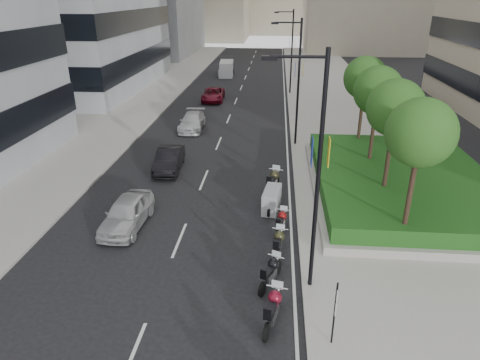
# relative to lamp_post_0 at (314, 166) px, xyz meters

# --- Properties ---
(ground) EXTENTS (160.00, 160.00, 0.00)m
(ground) POSITION_rel_lamp_post_0_xyz_m (-4.14, -1.00, -5.07)
(ground) COLOR black
(ground) RESTS_ON ground
(sidewalk_right) EXTENTS (10.00, 100.00, 0.15)m
(sidewalk_right) POSITION_rel_lamp_post_0_xyz_m (4.86, 29.00, -4.99)
(sidewalk_right) COLOR #9E9B93
(sidewalk_right) RESTS_ON ground
(sidewalk_left) EXTENTS (8.00, 100.00, 0.15)m
(sidewalk_left) POSITION_rel_lamp_post_0_xyz_m (-16.14, 29.00, -4.99)
(sidewalk_left) COLOR #9E9B93
(sidewalk_left) RESTS_ON ground
(lane_edge) EXTENTS (0.12, 100.00, 0.01)m
(lane_edge) POSITION_rel_lamp_post_0_xyz_m (-0.44, 29.00, -5.06)
(lane_edge) COLOR silver
(lane_edge) RESTS_ON ground
(lane_centre) EXTENTS (0.12, 100.00, 0.01)m
(lane_centre) POSITION_rel_lamp_post_0_xyz_m (-5.64, 29.00, -5.06)
(lane_centre) COLOR silver
(lane_centre) RESTS_ON ground
(planter) EXTENTS (10.00, 14.00, 0.40)m
(planter) POSITION_rel_lamp_post_0_xyz_m (5.86, 9.00, -4.72)
(planter) COLOR #9D9A92
(planter) RESTS_ON sidewalk_right
(hedge) EXTENTS (9.40, 13.40, 0.80)m
(hedge) POSITION_rel_lamp_post_0_xyz_m (5.86, 9.00, -4.12)
(hedge) COLOR #184A15
(hedge) RESTS_ON planter
(tree_0) EXTENTS (2.80, 2.80, 6.30)m
(tree_0) POSITION_rel_lamp_post_0_xyz_m (4.36, 3.00, 0.36)
(tree_0) COLOR #332319
(tree_0) RESTS_ON planter
(tree_1) EXTENTS (2.80, 2.80, 6.30)m
(tree_1) POSITION_rel_lamp_post_0_xyz_m (4.36, 7.00, 0.36)
(tree_1) COLOR #332319
(tree_1) RESTS_ON planter
(tree_2) EXTENTS (2.80, 2.80, 6.30)m
(tree_2) POSITION_rel_lamp_post_0_xyz_m (4.36, 11.00, 0.36)
(tree_2) COLOR #332319
(tree_2) RESTS_ON planter
(tree_3) EXTENTS (2.80, 2.80, 6.30)m
(tree_3) POSITION_rel_lamp_post_0_xyz_m (4.36, 15.00, 0.36)
(tree_3) COLOR #332319
(tree_3) RESTS_ON planter
(lamp_post_0) EXTENTS (2.34, 0.45, 9.00)m
(lamp_post_0) POSITION_rel_lamp_post_0_xyz_m (0.00, 0.00, 0.00)
(lamp_post_0) COLOR black
(lamp_post_0) RESTS_ON ground
(lamp_post_1) EXTENTS (2.34, 0.45, 9.00)m
(lamp_post_1) POSITION_rel_lamp_post_0_xyz_m (0.00, 17.00, 0.00)
(lamp_post_1) COLOR black
(lamp_post_1) RESTS_ON ground
(lamp_post_2) EXTENTS (2.34, 0.45, 9.00)m
(lamp_post_2) POSITION_rel_lamp_post_0_xyz_m (0.00, 35.00, 0.00)
(lamp_post_2) COLOR black
(lamp_post_2) RESTS_ON ground
(parking_sign) EXTENTS (0.06, 0.32, 2.50)m
(parking_sign) POSITION_rel_lamp_post_0_xyz_m (0.66, -3.00, -3.61)
(parking_sign) COLOR black
(parking_sign) RESTS_ON ground
(motorcycle_1) EXTENTS (0.82, 2.25, 1.13)m
(motorcycle_1) POSITION_rel_lamp_post_0_xyz_m (-1.25, -2.07, -4.46)
(motorcycle_1) COLOR black
(motorcycle_1) RESTS_ON ground
(motorcycle_2) EXTENTS (0.97, 1.95, 1.03)m
(motorcycle_2) POSITION_rel_lamp_post_0_xyz_m (-1.37, 0.07, -4.51)
(motorcycle_2) COLOR black
(motorcycle_2) RESTS_ON ground
(motorcycle_3) EXTENTS (0.71, 2.12, 1.06)m
(motorcycle_3) POSITION_rel_lamp_post_0_xyz_m (-1.08, 2.13, -4.50)
(motorcycle_3) COLOR black
(motorcycle_3) RESTS_ON ground
(motorcycle_4) EXTENTS (0.69, 1.95, 0.98)m
(motorcycle_4) POSITION_rel_lamp_post_0_xyz_m (-0.95, 4.14, -4.54)
(motorcycle_4) COLOR black
(motorcycle_4) RESTS_ON ground
(motorcycle_5) EXTENTS (1.04, 2.03, 1.17)m
(motorcycle_5) POSITION_rel_lamp_post_0_xyz_m (-1.43, 6.39, -4.48)
(motorcycle_5) COLOR black
(motorcycle_5) RESTS_ON ground
(motorcycle_6) EXTENTS (0.94, 2.39, 1.22)m
(motorcycle_6) POSITION_rel_lamp_post_0_xyz_m (-1.40, 8.60, -4.42)
(motorcycle_6) COLOR black
(motorcycle_6) RESTS_ON ground
(car_a) EXTENTS (1.89, 4.36, 1.46)m
(car_a) POSITION_rel_lamp_post_0_xyz_m (-8.43, 4.05, -4.33)
(car_a) COLOR #B1B1B3
(car_a) RESTS_ON ground
(car_b) EXTENTS (1.74, 4.33, 1.40)m
(car_b) POSITION_rel_lamp_post_0_xyz_m (-8.12, 11.45, -4.37)
(car_b) COLOR black
(car_b) RESTS_ON ground
(car_c) EXTENTS (2.03, 4.68, 1.34)m
(car_c) POSITION_rel_lamp_post_0_xyz_m (-8.31, 20.44, -4.39)
(car_c) COLOR silver
(car_c) RESTS_ON ground
(car_d) EXTENTS (2.40, 4.87, 1.33)m
(car_d) POSITION_rel_lamp_post_0_xyz_m (-8.05, 30.95, -4.40)
(car_d) COLOR maroon
(car_d) RESTS_ON ground
(delivery_van) EXTENTS (2.09, 4.74, 1.94)m
(delivery_van) POSITION_rel_lamp_post_0_xyz_m (-8.33, 45.83, -4.16)
(delivery_van) COLOR silver
(delivery_van) RESTS_ON ground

